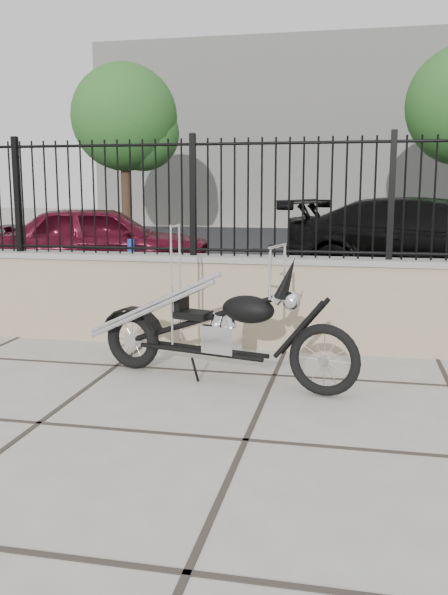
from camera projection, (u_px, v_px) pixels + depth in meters
name	position (u px, v px, depth m)	size (l,w,h in m)	color
ground_plane	(246.00, 440.00, 4.19)	(90.00, 90.00, 0.00)	#99968E
parking_lot	(328.00, 253.00, 16.24)	(30.00, 30.00, 0.00)	black
retaining_wall	(287.00, 303.00, 6.52)	(14.00, 0.36, 0.96)	gray
iron_fence	(289.00, 198.00, 6.33)	(14.00, 0.08, 1.20)	black
background_building	(344.00, 136.00, 29.06)	(22.00, 6.00, 8.00)	beige
chopper_motorcycle	(217.00, 303.00, 5.37)	(2.29, 0.40, 1.37)	black
car_red	(103.00, 241.00, 11.60)	(1.62, 4.03, 1.37)	#510B1C
car_black	(436.00, 242.00, 10.62)	(2.11, 5.18, 1.50)	black
bollard_a	(131.00, 268.00, 9.62)	(0.11, 0.11, 0.89)	#0D29D0
tree_left	(124.00, 112.00, 20.53)	(3.46, 3.46, 5.84)	#382619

